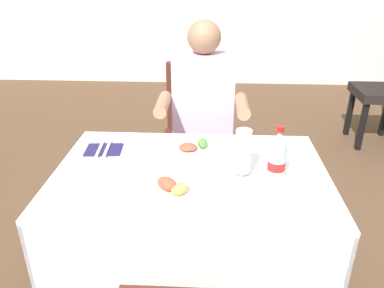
{
  "coord_description": "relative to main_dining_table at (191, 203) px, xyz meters",
  "views": [
    {
      "loc": [
        -0.01,
        -1.38,
        1.53
      ],
      "look_at": [
        -0.09,
        0.13,
        0.8
      ],
      "focal_mm": 35.05,
      "sensor_mm": 36.0,
      "label": 1
    }
  ],
  "objects": [
    {
      "name": "main_dining_table",
      "position": [
        0.0,
        0.0,
        0.0
      ],
      "size": [
        1.18,
        0.78,
        0.72
      ],
      "color": "white",
      "rests_on": "ground"
    },
    {
      "name": "chair_far_diner_seat",
      "position": [
        0.0,
        0.78,
        0.0
      ],
      "size": [
        0.44,
        0.5,
        0.97
      ],
      "color": "#4C2319",
      "rests_on": "ground"
    },
    {
      "name": "seated_diner_far",
      "position": [
        0.03,
        0.67,
        0.16
      ],
      "size": [
        0.5,
        0.46,
        1.26
      ],
      "color": "#282D42",
      "rests_on": "ground"
    },
    {
      "name": "plate_near_camera",
      "position": [
        -0.05,
        -0.18,
        0.19
      ],
      "size": [
        0.26,
        0.26,
        0.06
      ],
      "color": "white",
      "rests_on": "main_dining_table"
    },
    {
      "name": "plate_far_diner",
      "position": [
        0.0,
        0.18,
        0.18
      ],
      "size": [
        0.24,
        0.24,
        0.06
      ],
      "color": "white",
      "rests_on": "main_dining_table"
    },
    {
      "name": "beer_glass_left",
      "position": [
        0.21,
        -0.05,
        0.28
      ],
      "size": [
        0.07,
        0.07,
        0.22
      ],
      "color": "white",
      "rests_on": "main_dining_table"
    },
    {
      "name": "cola_bottle_primary",
      "position": [
        0.35,
        -0.07,
        0.28
      ],
      "size": [
        0.07,
        0.07,
        0.25
      ],
      "color": "silver",
      "rests_on": "main_dining_table"
    },
    {
      "name": "napkin_cutlery_set",
      "position": [
        -0.43,
        0.17,
        0.18
      ],
      "size": [
        0.18,
        0.19,
        0.01
      ],
      "color": "#231E4C",
      "rests_on": "main_dining_table"
    }
  ]
}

